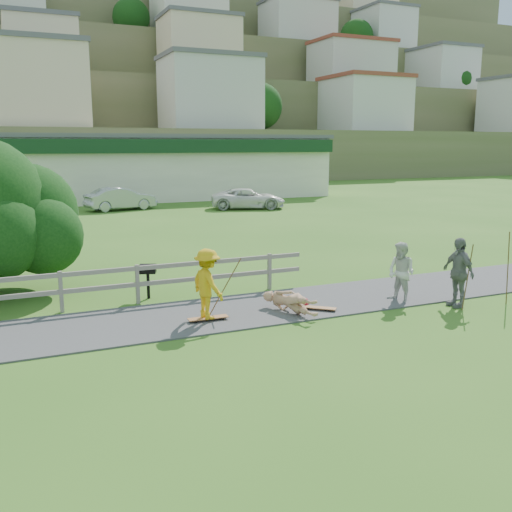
% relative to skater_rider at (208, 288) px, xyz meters
% --- Properties ---
extents(ground, '(260.00, 260.00, 0.00)m').
position_rel_skater_rider_xyz_m(ground, '(0.77, -0.97, -0.87)').
color(ground, '#32621C').
rests_on(ground, ground).
extents(path, '(34.00, 3.00, 0.04)m').
position_rel_skater_rider_xyz_m(path, '(0.77, 0.53, -0.85)').
color(path, '#3E3F41').
rests_on(path, ground).
extents(fence, '(15.05, 0.10, 1.10)m').
position_rel_skater_rider_xyz_m(fence, '(-3.85, 2.33, -0.15)').
color(fence, slate).
rests_on(fence, ground).
extents(strip_mall, '(32.50, 10.75, 5.10)m').
position_rel_skater_rider_xyz_m(strip_mall, '(4.77, 33.97, 1.71)').
color(strip_mall, beige).
rests_on(strip_mall, ground).
extents(hillside, '(220.00, 67.00, 47.50)m').
position_rel_skater_rider_xyz_m(hillside, '(0.77, 90.34, 13.54)').
color(hillside, '#505833').
rests_on(hillside, ground).
extents(skater_rider, '(0.91, 1.25, 1.74)m').
position_rel_skater_rider_xyz_m(skater_rider, '(0.00, 0.00, 0.00)').
color(skater_rider, gold).
rests_on(skater_rider, ground).
extents(skater_fallen, '(1.77, 0.95, 0.63)m').
position_rel_skater_rider_xyz_m(skater_fallen, '(2.17, -0.20, -0.56)').
color(skater_fallen, tan).
rests_on(skater_fallen, ground).
extents(spectator_a, '(0.83, 0.96, 1.69)m').
position_rel_skater_rider_xyz_m(spectator_a, '(5.49, -0.44, -0.03)').
color(spectator_a, beige).
rests_on(spectator_a, ground).
extents(spectator_b, '(0.50, 1.12, 1.89)m').
position_rel_skater_rider_xyz_m(spectator_b, '(6.64, -1.38, 0.07)').
color(spectator_b, slate).
rests_on(spectator_b, ground).
extents(car_silver, '(4.85, 2.55, 1.52)m').
position_rel_skater_rider_xyz_m(car_silver, '(2.65, 25.58, -0.11)').
color(car_silver, '#A1A2A8').
rests_on(car_silver, ground).
extents(car_white, '(5.47, 3.73, 1.39)m').
position_rel_skater_rider_xyz_m(car_white, '(10.75, 22.85, -0.18)').
color(car_white, silver).
rests_on(car_white, ground).
extents(bbq, '(0.55, 0.48, 0.99)m').
position_rel_skater_rider_xyz_m(bbq, '(-0.84, 2.76, -0.38)').
color(bbq, black).
rests_on(bbq, ground).
extents(longboard_rider, '(1.02, 0.29, 0.11)m').
position_rel_skater_rider_xyz_m(longboard_rider, '(0.00, 0.00, -0.82)').
color(longboard_rider, brown).
rests_on(longboard_rider, ground).
extents(longboard_fallen, '(0.84, 0.78, 0.10)m').
position_rel_skater_rider_xyz_m(longboard_fallen, '(2.97, -0.30, -0.82)').
color(longboard_fallen, brown).
rests_on(longboard_fallen, ground).
extents(helmet, '(0.28, 0.28, 0.28)m').
position_rel_skater_rider_xyz_m(helmet, '(2.77, 0.15, -0.73)').
color(helmet, '#A71228').
rests_on(helmet, ground).
extents(pole_rider, '(0.03, 0.03, 1.71)m').
position_rel_skater_rider_xyz_m(pole_rider, '(0.60, 0.40, -0.01)').
color(pole_rider, brown).
rests_on(pole_rider, ground).
extents(pole_spec_left, '(0.03, 0.03, 1.78)m').
position_rel_skater_rider_xyz_m(pole_spec_left, '(6.62, -1.75, 0.02)').
color(pole_spec_left, brown).
rests_on(pole_spec_left, ground).
extents(pole_spec_right, '(0.03, 0.03, 2.03)m').
position_rel_skater_rider_xyz_m(pole_spec_right, '(8.00, -1.78, 0.14)').
color(pole_spec_right, brown).
rests_on(pole_spec_right, ground).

